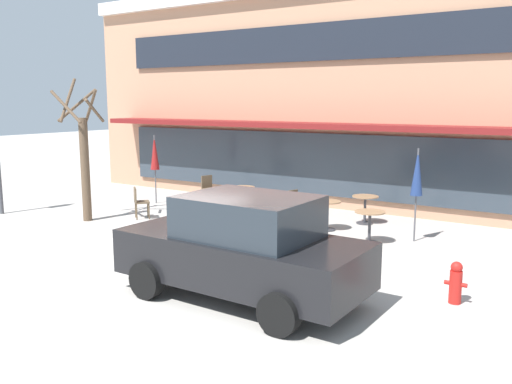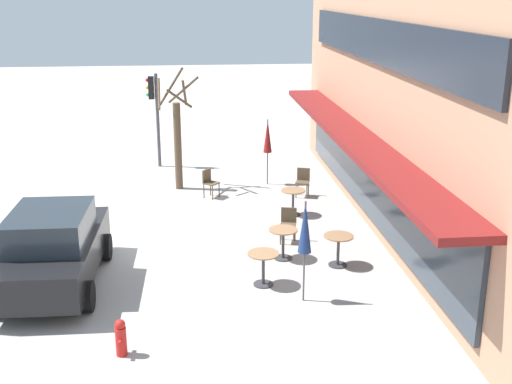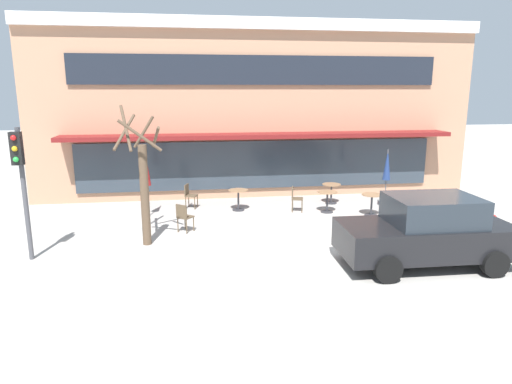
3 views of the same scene
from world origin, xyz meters
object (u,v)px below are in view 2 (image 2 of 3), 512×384
object	(u,v)px
cafe_chair_2	(209,181)
patio_umbrella_cream_folded	(305,228)
parked_sedan	(53,248)
traffic_light_pole	(154,105)
cafe_table_by_tree	(293,198)
patio_umbrella_green_folded	(268,137)
cafe_chair_0	(303,180)
cafe_chair_1	(288,222)
cafe_table_mid_patio	(263,263)
street_tree	(177,136)
fire_hydrant	(121,337)
cafe_table_near_wall	(338,245)
cafe_table_streetside	(283,239)

from	to	relation	value
cafe_chair_2	patio_umbrella_cream_folded	bearing A→B (deg)	13.33
parked_sedan	traffic_light_pole	xyz separation A→B (m)	(-9.85, 1.77, 1.42)
cafe_table_by_tree	patio_umbrella_green_folded	bearing A→B (deg)	-173.45
cafe_chair_0	cafe_chair_1	xyz separation A→B (m)	(3.74, -1.03, 0.00)
cafe_table_mid_patio	patio_umbrella_cream_folded	xyz separation A→B (m)	(0.83, 0.75, 1.11)
cafe_chair_1	street_tree	bearing A→B (deg)	-150.15
cafe_table_mid_patio	fire_hydrant	xyz separation A→B (m)	(2.58, -2.84, -0.16)
patio_umbrella_green_folded	cafe_chair_1	xyz separation A→B (m)	(5.16, -0.08, -1.10)
street_tree	fire_hydrant	size ratio (longest dim) A/B	5.51
cafe_table_by_tree	cafe_chair_2	bearing A→B (deg)	-129.49
patio_umbrella_cream_folded	fire_hydrant	bearing A→B (deg)	-64.02
cafe_table_by_tree	patio_umbrella_cream_folded	size ratio (longest dim) A/B	0.35
cafe_chair_1	cafe_chair_2	distance (m)	4.36
cafe_table_by_tree	patio_umbrella_cream_folded	world-z (taller)	patio_umbrella_cream_folded
cafe_table_near_wall	cafe_chair_2	distance (m)	6.25
cafe_table_by_tree	fire_hydrant	distance (m)	8.23
cafe_table_by_tree	fire_hydrant	bearing A→B (deg)	-30.84
cafe_table_streetside	patio_umbrella_cream_folded	distance (m)	2.48
patio_umbrella_cream_folded	parked_sedan	bearing A→B (deg)	-103.67
cafe_table_near_wall	patio_umbrella_cream_folded	distance (m)	2.30
cafe_table_by_tree	patio_umbrella_green_folded	world-z (taller)	patio_umbrella_green_folded
cafe_chair_2	cafe_chair_0	bearing A→B (deg)	86.39
patio_umbrella_green_folded	patio_umbrella_cream_folded	bearing A→B (deg)	-1.77
cafe_table_near_wall	cafe_chair_2	size ratio (longest dim) A/B	0.85
cafe_chair_0	parked_sedan	bearing A→B (deg)	-48.44
traffic_light_pole	parked_sedan	bearing A→B (deg)	-10.21
cafe_table_streetside	street_tree	bearing A→B (deg)	-157.09
cafe_table_near_wall	cafe_chair_1	size ratio (longest dim) A/B	0.85
cafe_table_mid_patio	parked_sedan	world-z (taller)	parked_sedan
street_tree	traffic_light_pole	bearing A→B (deg)	-163.55
cafe_table_streetside	patio_umbrella_cream_folded	world-z (taller)	patio_umbrella_cream_folded
cafe_table_streetside	cafe_chair_1	bearing A→B (deg)	165.09
cafe_table_mid_patio	cafe_chair_0	distance (m)	6.53
patio_umbrella_cream_folded	cafe_chair_2	xyz separation A→B (m)	(-7.24, -1.72, -1.10)
patio_umbrella_green_folded	parked_sedan	xyz separation A→B (m)	(7.18, -5.56, -0.75)
cafe_table_mid_patio	street_tree	distance (m)	7.82
patio_umbrella_green_folded	cafe_chair_2	size ratio (longest dim) A/B	2.47
patio_umbrella_green_folded	cafe_chair_0	world-z (taller)	patio_umbrella_green_folded
cafe_table_near_wall	patio_umbrella_green_folded	world-z (taller)	patio_umbrella_green_folded
cafe_table_mid_patio	patio_umbrella_cream_folded	bearing A→B (deg)	42.38
cafe_chair_1	cafe_chair_2	bearing A→B (deg)	-154.24
patio_umbrella_green_folded	cafe_chair_2	world-z (taller)	patio_umbrella_green_folded
patio_umbrella_cream_folded	cafe_chair_0	size ratio (longest dim) A/B	2.47
cafe_table_near_wall	cafe_chair_0	xyz separation A→B (m)	(-5.38, 0.09, 0.01)
cafe_table_near_wall	fire_hydrant	size ratio (longest dim) A/B	1.08
cafe_table_by_tree	cafe_chair_1	xyz separation A→B (m)	(2.00, -0.44, 0.01)
cafe_chair_1	cafe_chair_2	size ratio (longest dim) A/B	1.00
cafe_table_streetside	traffic_light_pole	distance (m)	9.72
cafe_table_mid_patio	cafe_chair_2	world-z (taller)	cafe_chair_2
cafe_chair_0	cafe_chair_2	xyz separation A→B (m)	(-0.18, -2.93, 0.00)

